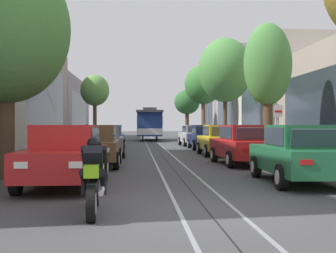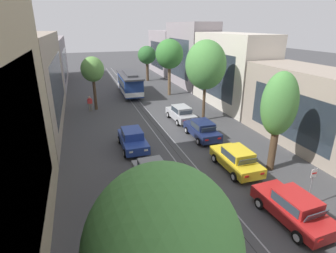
% 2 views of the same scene
% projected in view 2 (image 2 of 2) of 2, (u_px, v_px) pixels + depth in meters
% --- Properties ---
extents(ground_plane, '(160.00, 160.00, 0.00)m').
position_uv_depth(ground_plane, '(154.00, 125.00, 26.91)').
color(ground_plane, '#424244').
extents(trolley_track_rails, '(1.14, 70.46, 0.01)m').
position_uv_depth(trolley_track_rails, '(144.00, 113.00, 30.68)').
color(trolley_track_rails, gray).
rests_on(trolley_track_rails, ground).
extents(building_facade_left, '(5.52, 62.16, 11.00)m').
position_uv_depth(building_facade_left, '(22.00, 86.00, 21.98)').
color(building_facade_left, tan).
rests_on(building_facade_left, ground).
extents(building_facade_right, '(5.28, 62.16, 9.78)m').
position_uv_depth(building_facade_right, '(219.00, 69.00, 35.24)').
color(building_facade_right, gray).
rests_on(building_facade_right, ground).
extents(parked_car_brown_second_left, '(2.01, 4.37, 1.58)m').
position_uv_depth(parked_car_brown_second_left, '(187.00, 238.00, 11.56)').
color(parked_car_brown_second_left, brown).
rests_on(parked_car_brown_second_left, ground).
extents(parked_car_grey_mid_left, '(2.13, 4.42, 1.58)m').
position_uv_depth(parked_car_grey_mid_left, '(154.00, 176.00, 16.29)').
color(parked_car_grey_mid_left, slate).
rests_on(parked_car_grey_mid_left, ground).
extents(parked_car_blue_fourth_left, '(2.00, 4.36, 1.58)m').
position_uv_depth(parked_car_blue_fourth_left, '(133.00, 139.00, 21.56)').
color(parked_car_blue_fourth_left, '#233D93').
rests_on(parked_car_blue_fourth_left, ground).
extents(parked_car_red_second_right, '(2.15, 4.42, 1.58)m').
position_uv_depth(parked_car_red_second_right, '(293.00, 207.00, 13.51)').
color(parked_car_red_second_right, red).
rests_on(parked_car_red_second_right, ground).
extents(parked_car_yellow_mid_right, '(2.00, 4.36, 1.58)m').
position_uv_depth(parked_car_yellow_mid_right, '(236.00, 159.00, 18.36)').
color(parked_car_yellow_mid_right, gold).
rests_on(parked_car_yellow_mid_right, ground).
extents(parked_car_navy_fourth_right, '(2.01, 4.36, 1.58)m').
position_uv_depth(parked_car_navy_fourth_right, '(202.00, 130.00, 23.54)').
color(parked_car_navy_fourth_right, '#19234C').
rests_on(parked_car_navy_fourth_right, ground).
extents(parked_car_silver_fifth_right, '(2.12, 4.41, 1.58)m').
position_uv_depth(parked_car_silver_fifth_right, '(181.00, 113.00, 27.83)').
color(parked_car_silver_fifth_right, '#B7B7BC').
rests_on(parked_car_silver_fifth_right, ground).
extents(street_tree_kerb_left_near, '(3.76, 3.75, 6.59)m').
position_uv_depth(street_tree_kerb_left_near, '(163.00, 253.00, 6.32)').
color(street_tree_kerb_left_near, '#4C3826').
rests_on(street_tree_kerb_left_near, ground).
extents(street_tree_kerb_left_second, '(2.58, 2.53, 6.10)m').
position_uv_depth(street_tree_kerb_left_second, '(93.00, 70.00, 30.23)').
color(street_tree_kerb_left_second, '#4C3826').
rests_on(street_tree_kerb_left_second, ground).
extents(street_tree_kerb_right_second, '(2.46, 1.99, 6.76)m').
position_uv_depth(street_tree_kerb_right_second, '(279.00, 106.00, 17.11)').
color(street_tree_kerb_right_second, '#4C3826').
rests_on(street_tree_kerb_right_second, ground).
extents(street_tree_kerb_right_mid, '(3.98, 4.01, 8.09)m').
position_uv_depth(street_tree_kerb_right_mid, '(206.00, 65.00, 26.30)').
color(street_tree_kerb_right_mid, '#4C3826').
rests_on(street_tree_kerb_right_mid, ground).
extents(street_tree_kerb_right_fourth, '(3.76, 3.85, 7.64)m').
position_uv_depth(street_tree_kerb_right_fourth, '(169.00, 54.00, 36.51)').
color(street_tree_kerb_right_fourth, brown).
rests_on(street_tree_kerb_right_fourth, ground).
extents(street_tree_kerb_right_far, '(3.18, 3.20, 6.00)m').
position_uv_depth(street_tree_kerb_right_far, '(147.00, 55.00, 46.66)').
color(street_tree_kerb_right_far, '#4C3826').
rests_on(street_tree_kerb_right_far, ground).
extents(cable_car_trolley, '(2.79, 9.17, 3.28)m').
position_uv_depth(cable_car_trolley, '(130.00, 84.00, 37.56)').
color(cable_car_trolley, navy).
rests_on(cable_car_trolley, ground).
extents(pedestrian_on_left_pavement, '(0.55, 0.24, 1.73)m').
position_uv_depth(pedestrian_on_left_pavement, '(90.00, 103.00, 30.96)').
color(pedestrian_on_left_pavement, slate).
rests_on(pedestrian_on_left_pavement, ground).
extents(fire_hydrant, '(0.40, 0.22, 0.84)m').
position_uv_depth(fire_hydrant, '(144.00, 224.00, 12.92)').
color(fire_hydrant, '#B2B2B7').
rests_on(fire_hydrant, ground).
extents(street_sign_post, '(0.36, 0.07, 2.44)m').
position_uv_depth(street_sign_post, '(312.00, 183.00, 14.25)').
color(street_sign_post, slate).
rests_on(street_sign_post, ground).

